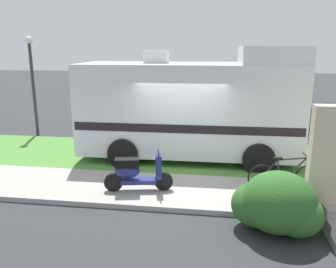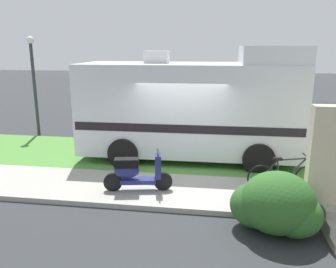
# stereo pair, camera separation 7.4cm
# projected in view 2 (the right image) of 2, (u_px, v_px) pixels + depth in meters

# --- Properties ---
(ground_plane) EXTENTS (80.00, 80.00, 0.00)m
(ground_plane) POSITION_uv_depth(u_px,v_px,m) (179.00, 176.00, 9.46)
(ground_plane) COLOR #2D3033
(sidewalk) EXTENTS (24.00, 2.00, 0.12)m
(sidewalk) POSITION_uv_depth(u_px,v_px,m) (173.00, 191.00, 8.29)
(sidewalk) COLOR #9E9B93
(sidewalk) RESTS_ON ground
(grass_strip) EXTENTS (24.00, 3.40, 0.08)m
(grass_strip) POSITION_uv_depth(u_px,v_px,m) (184.00, 157.00, 10.88)
(grass_strip) COLOR #4C8438
(grass_strip) RESTS_ON ground
(motorhome_rv) EXTENTS (6.61, 2.55, 3.48)m
(motorhome_rv) POSITION_uv_depth(u_px,v_px,m) (192.00, 107.00, 10.48)
(motorhome_rv) COLOR silver
(motorhome_rv) RESTS_ON ground
(scooter) EXTENTS (1.62, 0.59, 0.97)m
(scooter) POSITION_uv_depth(u_px,v_px,m) (135.00, 172.00, 8.09)
(scooter) COLOR black
(scooter) RESTS_ON ground
(bicycle) EXTENTS (1.75, 0.52, 0.89)m
(bicycle) POSITION_uv_depth(u_px,v_px,m) (285.00, 177.00, 8.04)
(bicycle) COLOR black
(bicycle) RESTS_ON ground
(pickup_truck_near) EXTENTS (5.10, 2.32, 1.72)m
(pickup_truck_near) POSITION_uv_depth(u_px,v_px,m) (291.00, 108.00, 14.57)
(pickup_truck_near) COLOR #1E2328
(pickup_truck_near) RESTS_ON ground
(bush_by_porch) EXTENTS (1.67, 1.26, 1.19)m
(bush_by_porch) POSITION_uv_depth(u_px,v_px,m) (276.00, 206.00, 6.43)
(bush_by_porch) COLOR #2D6026
(bush_by_porch) RESTS_ON ground
(street_lamp_post) EXTENTS (0.28, 0.28, 3.84)m
(street_lamp_post) POSITION_uv_depth(u_px,v_px,m) (34.00, 76.00, 13.21)
(street_lamp_post) COLOR #333338
(street_lamp_post) RESTS_ON ground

